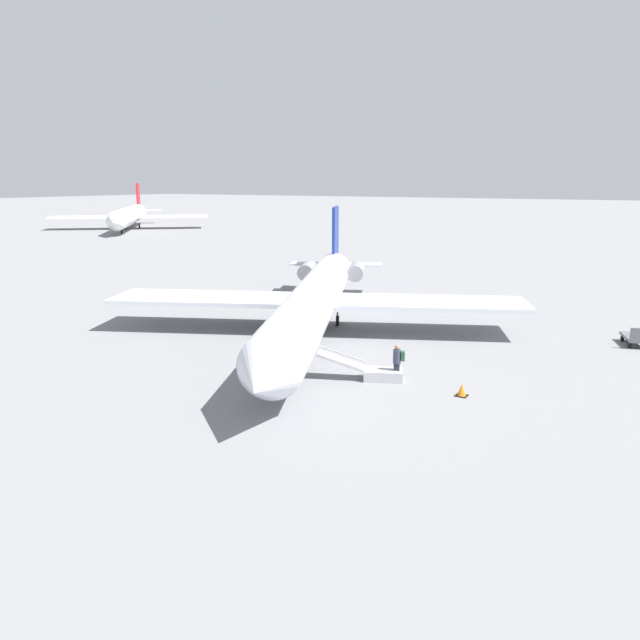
% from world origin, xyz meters
% --- Properties ---
extents(ground_plane, '(600.00, 600.00, 0.00)m').
position_xyz_m(ground_plane, '(0.00, 0.00, 0.00)').
color(ground_plane, slate).
extents(airplane_main, '(31.86, 25.11, 7.10)m').
position_xyz_m(airplane_main, '(-0.92, -0.41, 2.12)').
color(airplane_main, silver).
rests_on(airplane_main, ground).
extents(airplane_far_left, '(32.77, 28.76, 8.62)m').
position_xyz_m(airplane_far_left, '(-54.33, -74.10, 2.57)').
color(airplane_far_left, white).
rests_on(airplane_far_left, ground).
extents(boarding_stairs, '(2.58, 4.08, 1.75)m').
position_xyz_m(boarding_stairs, '(5.87, 6.88, 0.38)').
color(boarding_stairs, '#B2B2B7').
rests_on(boarding_stairs, ground).
extents(passenger, '(0.45, 0.57, 1.74)m').
position_xyz_m(passenger, '(5.50, 7.88, 1.00)').
color(passenger, '#23232D').
rests_on(passenger, ground).
extents(luggage_cart, '(2.44, 1.75, 1.22)m').
position_xyz_m(luggage_cart, '(-7.26, 16.94, 0.46)').
color(luggage_cart, '#595B60').
rests_on(luggage_cart, ground).
extents(traffic_cone_near_stairs, '(0.51, 0.51, 0.56)m').
position_xyz_m(traffic_cone_near_stairs, '(6.02, 11.16, 0.26)').
color(traffic_cone_near_stairs, black).
rests_on(traffic_cone_near_stairs, ground).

